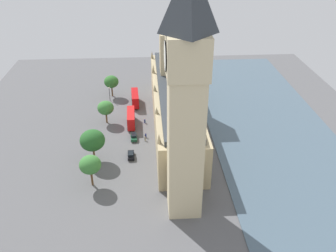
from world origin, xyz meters
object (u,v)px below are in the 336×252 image
object	(u,v)px
parliament_building	(174,102)
double_decker_bus_by_river_gate	(135,98)
double_decker_bus_leading	(131,118)
plane_tree_trailing	(90,165)
plane_tree_midblock	(111,82)
pedestrian_near_tower	(145,121)
car_dark_green_under_trees	(134,137)
car_black_opposite_hall	(131,155)
pedestrian_kerbside	(146,135)
pedestrian_corner	(145,139)
street_lamp_slot_11	(109,91)
plane_tree_slot_10	(106,108)
plane_tree_far_end	(92,140)
clock_tower	(186,98)

from	to	relation	value
parliament_building	double_decker_bus_by_river_gate	world-z (taller)	parliament_building
parliament_building	double_decker_bus_leading	size ratio (longest dim) A/B	6.74
plane_tree_trailing	plane_tree_midblock	distance (m)	55.96
pedestrian_near_tower	plane_tree_trailing	distance (m)	36.32
plane_tree_midblock	pedestrian_near_tower	bearing A→B (deg)	118.83
car_dark_green_under_trees	car_black_opposite_hall	size ratio (longest dim) A/B	1.04
pedestrian_kerbside	pedestrian_corner	distance (m)	1.99
pedestrian_kerbside	double_decker_bus_leading	bearing A→B (deg)	-3.15
plane_tree_trailing	street_lamp_slot_11	size ratio (longest dim) A/B	1.58
pedestrian_near_tower	plane_tree_slot_10	world-z (taller)	plane_tree_slot_10
car_black_opposite_hall	pedestrian_kerbside	xyz separation A→B (m)	(-4.50, -11.10, -0.13)
double_decker_bus_leading	street_lamp_slot_11	world-z (taller)	street_lamp_slot_11
parliament_building	pedestrian_kerbside	xyz separation A→B (m)	(9.78, 9.89, -7.03)
pedestrian_kerbside	plane_tree_slot_10	distance (m)	17.92
plane_tree_trailing	plane_tree_slot_10	bearing A→B (deg)	-91.73
pedestrian_near_tower	car_dark_green_under_trees	bearing A→B (deg)	42.04
parliament_building	pedestrian_near_tower	bearing A→B (deg)	1.40
parliament_building	plane_tree_trailing	size ratio (longest dim) A/B	7.97
car_dark_green_under_trees	pedestrian_kerbside	world-z (taller)	car_dark_green_under_trees
pedestrian_near_tower	pedestrian_corner	xyz separation A→B (m)	(0.01, 11.62, -0.01)
car_black_opposite_hall	street_lamp_slot_11	bearing A→B (deg)	101.08
parliament_building	street_lamp_slot_11	world-z (taller)	parliament_building
parliament_building	pedestrian_near_tower	world-z (taller)	parliament_building
pedestrian_kerbside	plane_tree_far_end	distance (m)	20.06
car_dark_green_under_trees	plane_tree_far_end	size ratio (longest dim) A/B	0.48
pedestrian_kerbside	plane_tree_midblock	bearing A→B (deg)	-10.92
pedestrian_near_tower	plane_tree_far_end	xyz separation A→B (m)	(14.88, 21.42, 6.01)
parliament_building	plane_tree_trailing	bearing A→B (deg)	53.95
car_black_opposite_hall	plane_tree_trailing	size ratio (longest dim) A/B	0.50
car_dark_green_under_trees	plane_tree_trailing	xyz separation A→B (m)	(10.54, 22.56, 5.59)
clock_tower	plane_tree_slot_10	xyz separation A→B (m)	(22.14, -44.61, -23.98)
parliament_building	plane_tree_trailing	xyz separation A→B (m)	(24.16, 33.19, -1.30)
clock_tower	car_black_opposite_hall	distance (m)	38.86
plane_tree_slot_10	double_decker_bus_leading	bearing A→B (deg)	164.91
parliament_building	pedestrian_corner	world-z (taller)	parliament_building
car_black_opposite_hall	pedestrian_near_tower	bearing A→B (deg)	76.55
parliament_building	pedestrian_kerbside	size ratio (longest dim) A/B	42.44
parliament_building	car_dark_green_under_trees	world-z (taller)	parliament_building
pedestrian_corner	parliament_building	bearing A→B (deg)	68.08
car_dark_green_under_trees	car_black_opposite_hall	bearing A→B (deg)	82.85
pedestrian_corner	street_lamp_slot_11	xyz separation A→B (m)	(13.32, -30.51, 3.27)
clock_tower	parliament_building	bearing A→B (deg)	-91.30
clock_tower	plane_tree_midblock	distance (m)	73.61
car_black_opposite_hall	plane_tree_trailing	xyz separation A→B (m)	(9.87, 12.20, 5.59)
pedestrian_kerbside	plane_tree_trailing	xyz separation A→B (m)	(14.38, 23.30, 5.73)
parliament_building	car_dark_green_under_trees	size ratio (longest dim) A/B	15.25
plane_tree_trailing	plane_tree_midblock	xyz separation A→B (m)	(-1.51, -55.94, -0.37)
plane_tree_slot_10	plane_tree_far_end	bearing A→B (deg)	85.60
pedestrian_kerbside	plane_tree_midblock	size ratio (longest dim) A/B	0.20
car_dark_green_under_trees	plane_tree_trailing	bearing A→B (deg)	61.50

